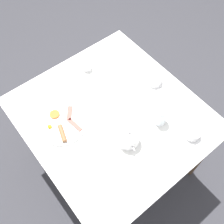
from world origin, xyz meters
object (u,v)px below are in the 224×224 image
at_px(teacup_with_saucer_right, 155,81).
at_px(fork_by_plate, 72,84).
at_px(teapot_near, 128,137).
at_px(spoon_for_tea, 29,106).
at_px(creamer_jug, 87,65).
at_px(fork_spare, 109,53).
at_px(teacup_with_saucer_left, 192,134).
at_px(water_glass_tall, 161,115).
at_px(knife_by_plate, 109,95).
at_px(breakfast_plate, 62,124).

bearing_deg(teacup_with_saucer_right, fork_by_plate, 141.83).
xyz_separation_m(teapot_near, spoon_for_tea, (-0.31, 0.54, -0.05)).
xyz_separation_m(creamer_jug, fork_spare, (0.20, 0.02, -0.03)).
relative_size(teacup_with_saucer_left, fork_spare, 0.90).
bearing_deg(water_glass_tall, spoon_for_tea, 133.66).
xyz_separation_m(teapot_near, knife_by_plate, (0.10, 0.31, -0.05)).
xyz_separation_m(teapot_near, teacup_with_saucer_left, (0.29, -0.20, -0.02)).
bearing_deg(creamer_jug, fork_spare, 5.96).
height_order(knife_by_plate, spoon_for_tea, same).
relative_size(teapot_near, teacup_with_saucer_left, 1.30).
relative_size(teapot_near, spoon_for_tea, 1.45).
distance_m(water_glass_tall, knife_by_plate, 0.35).
bearing_deg(teacup_with_saucer_right, creamer_jug, 125.67).
distance_m(water_glass_tall, spoon_for_tea, 0.78).
height_order(breakfast_plate, fork_by_plate, breakfast_plate).
xyz_separation_m(breakfast_plate, teapot_near, (0.23, -0.31, 0.04)).
relative_size(creamer_jug, fork_spare, 0.51).
bearing_deg(breakfast_plate, water_glass_tall, -36.20).
xyz_separation_m(water_glass_tall, knife_by_plate, (-0.12, 0.32, -0.06)).
bearing_deg(fork_by_plate, creamer_jug, 15.12).
xyz_separation_m(teacup_with_saucer_right, fork_spare, (-0.06, 0.38, -0.02)).
relative_size(knife_by_plate, spoon_for_tea, 1.30).
bearing_deg(fork_spare, spoon_for_tea, -176.43).
bearing_deg(breakfast_plate, spoon_for_tea, 110.07).
height_order(teapot_near, knife_by_plate, teapot_near).
distance_m(fork_by_plate, spoon_for_tea, 0.29).
bearing_deg(teacup_with_saucer_right, knife_by_plate, 159.60).
bearing_deg(knife_by_plate, teacup_with_saucer_left, -69.22).
distance_m(teacup_with_saucer_right, creamer_jug, 0.45).
height_order(teacup_with_saucer_left, fork_spare, teacup_with_saucer_left).
xyz_separation_m(breakfast_plate, creamer_jug, (0.36, 0.25, 0.02)).
bearing_deg(breakfast_plate, fork_spare, 25.87).
height_order(teacup_with_saucer_right, knife_by_plate, teacup_with_saucer_right).
xyz_separation_m(spoon_for_tea, fork_spare, (0.64, 0.04, 0.00)).
height_order(creamer_jug, spoon_for_tea, creamer_jug).
relative_size(teacup_with_saucer_left, teacup_with_saucer_right, 1.00).
relative_size(fork_by_plate, spoon_for_tea, 1.21).
relative_size(teacup_with_saucer_left, water_glass_tall, 1.24).
bearing_deg(fork_spare, creamer_jug, -174.04).
height_order(breakfast_plate, teacup_with_saucer_left, teacup_with_saucer_left).
distance_m(teacup_with_saucer_right, water_glass_tall, 0.28).
height_order(breakfast_plate, water_glass_tall, water_glass_tall).
bearing_deg(teapot_near, fork_spare, 171.15).
relative_size(creamer_jug, knife_by_plate, 0.48).
height_order(fork_by_plate, fork_spare, same).
height_order(teacup_with_saucer_left, creamer_jug, creamer_jug).
bearing_deg(teacup_with_saucer_right, teapot_near, -152.78).
xyz_separation_m(teacup_with_saucer_left, water_glass_tall, (-0.07, 0.18, 0.04)).
bearing_deg(fork_by_plate, fork_spare, 9.93).
relative_size(teapot_near, water_glass_tall, 1.62).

